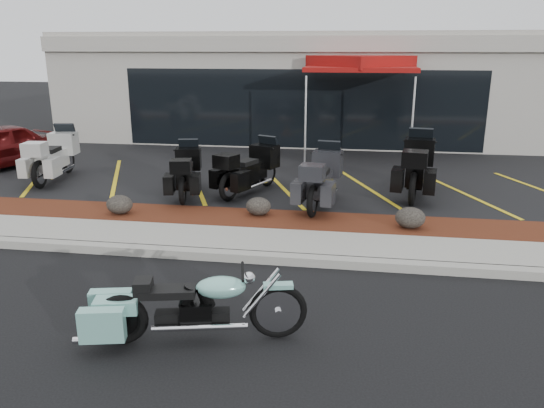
% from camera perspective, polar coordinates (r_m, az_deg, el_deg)
% --- Properties ---
extents(ground, '(90.00, 90.00, 0.00)m').
position_cam_1_polar(ground, '(8.32, -4.72, -8.42)').
color(ground, black).
rests_on(ground, ground).
extents(curb, '(24.00, 0.25, 0.15)m').
position_cam_1_polar(curb, '(9.09, -3.42, -5.64)').
color(curb, gray).
rests_on(curb, ground).
extents(sidewalk, '(24.00, 1.20, 0.15)m').
position_cam_1_polar(sidewalk, '(9.73, -2.55, -4.10)').
color(sidewalk, gray).
rests_on(sidewalk, ground).
extents(mulch_bed, '(24.00, 1.20, 0.16)m').
position_cam_1_polar(mulch_bed, '(10.84, -1.31, -1.87)').
color(mulch_bed, '#3E100E').
rests_on(mulch_bed, ground).
extents(upper_lot, '(26.00, 9.60, 0.15)m').
position_cam_1_polar(upper_lot, '(16.00, 2.08, 4.16)').
color(upper_lot, black).
rests_on(upper_lot, ground).
extents(dealership_building, '(18.00, 8.16, 4.00)m').
position_cam_1_polar(dealership_building, '(21.92, 4.12, 12.59)').
color(dealership_building, '#A19B92').
rests_on(dealership_building, ground).
extents(boulder_left, '(0.55, 0.46, 0.39)m').
position_cam_1_polar(boulder_left, '(11.47, -16.08, -0.05)').
color(boulder_left, black).
rests_on(boulder_left, mulch_bed).
extents(boulder_mid, '(0.52, 0.44, 0.37)m').
position_cam_1_polar(boulder_mid, '(10.94, -1.48, -0.24)').
color(boulder_mid, black).
rests_on(boulder_mid, mulch_bed).
extents(boulder_right, '(0.57, 0.48, 0.41)m').
position_cam_1_polar(boulder_right, '(10.49, 14.65, -1.43)').
color(boulder_right, black).
rests_on(boulder_right, mulch_bed).
extents(hero_cruiser, '(2.79, 1.26, 0.95)m').
position_cam_1_polar(hero_cruiser, '(6.63, 0.66, -10.64)').
color(hero_cruiser, '#7DC3B7').
rests_on(hero_cruiser, ground).
extents(touring_white, '(1.17, 2.45, 1.37)m').
position_cam_1_polar(touring_white, '(15.65, -21.23, 5.61)').
color(touring_white, '#B7B8B3').
rests_on(touring_white, upper_lot).
extents(touring_black_front, '(1.20, 2.21, 1.22)m').
position_cam_1_polar(touring_black_front, '(13.21, -8.89, 4.36)').
color(touring_black_front, black).
rests_on(touring_black_front, upper_lot).
extents(touring_black_mid, '(1.66, 2.35, 1.28)m').
position_cam_1_polar(touring_black_mid, '(13.17, -0.49, 4.65)').
color(touring_black_mid, black).
rests_on(touring_black_mid, upper_lot).
extents(touring_grey, '(1.17, 2.37, 1.32)m').
position_cam_1_polar(touring_grey, '(12.30, 6.09, 3.80)').
color(touring_grey, '#28282C').
rests_on(touring_grey, upper_lot).
extents(touring_black_rear, '(1.36, 2.64, 1.46)m').
position_cam_1_polar(touring_black_rear, '(13.67, 15.54, 4.88)').
color(touring_black_rear, black).
rests_on(touring_black_rear, upper_lot).
extents(traffic_cone, '(0.47, 0.47, 0.46)m').
position_cam_1_polar(traffic_cone, '(15.51, -1.08, 4.93)').
color(traffic_cone, '#E35B07').
rests_on(traffic_cone, upper_lot).
extents(popup_canopy, '(3.70, 3.70, 3.10)m').
position_cam_1_polar(popup_canopy, '(17.37, 9.48, 14.56)').
color(popup_canopy, silver).
rests_on(popup_canopy, upper_lot).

